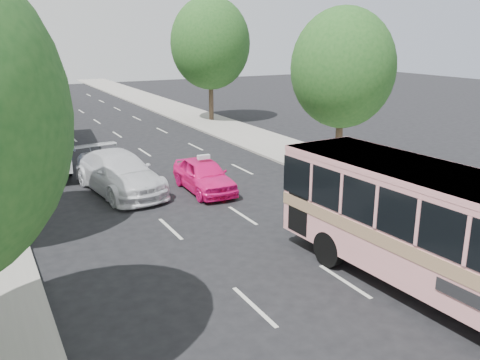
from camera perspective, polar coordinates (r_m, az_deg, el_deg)
ground at (r=15.65m, az=4.06°, el=-9.08°), size 120.00×120.00×0.00m
sidewalk_right at (r=36.37m, az=-1.27°, el=5.74°), size 4.00×90.00×0.12m
tree_right_near at (r=25.80m, az=11.71°, el=12.63°), size 5.10×5.10×7.95m
tree_right_far at (r=39.57m, az=-3.23°, el=15.40°), size 6.00×6.00×9.35m
pink_bus at (r=13.69m, az=22.54°, el=-4.81°), size 3.28×10.50×3.30m
pink_taxi at (r=22.11m, az=-4.07°, el=0.56°), size 1.84×4.28×1.44m
white_pickup at (r=22.52m, az=-13.42°, el=0.79°), size 3.17×6.16×1.71m
tour_coach_front at (r=30.03m, az=-21.98°, el=6.84°), size 4.44×13.47×3.96m
tour_coach_rear at (r=47.81m, az=-24.57°, el=9.67°), size 3.50×13.49×4.00m
taxi_roof_sign at (r=21.91m, az=-4.11°, el=2.60°), size 0.56×0.20×0.18m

